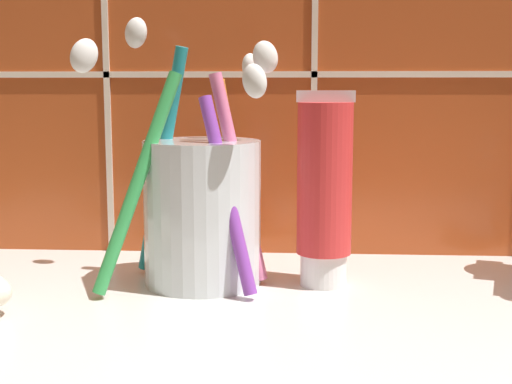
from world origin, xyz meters
TOP-DOWN VIEW (x-y plane):
  - sink_counter at (0.00, 0.00)cm, footprint 68.21×31.42cm
  - tile_wall_backsplash at (0.01, 15.95)cm, footprint 78.21×1.72cm
  - toothbrush_cup at (-6.27, 5.81)cm, footprint 13.60×14.05cm
  - toothpaste_tube at (2.32, 5.81)cm, footprint 4.03×3.83cm

SIDE VIEW (x-z plane):
  - sink_counter at x=0.00cm, z-range 0.00..2.00cm
  - toothbrush_cup at x=-6.27cm, z-range -1.87..17.12cm
  - toothpaste_tube at x=2.32cm, z-range 1.92..15.58cm
  - tile_wall_backsplash at x=0.01cm, z-range 0.01..44.39cm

